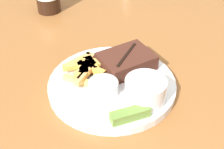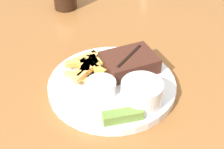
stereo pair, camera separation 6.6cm
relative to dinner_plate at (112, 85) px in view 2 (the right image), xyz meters
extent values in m
cube|color=#935B2D|center=(0.00, 0.00, -0.03)|extent=(1.43, 1.48, 0.04)
cylinder|color=white|center=(0.00, 0.00, 0.00)|extent=(0.28, 0.28, 0.01)
cylinder|color=white|center=(0.00, 0.00, 0.01)|extent=(0.28, 0.28, 0.00)
cube|color=#472319|center=(0.04, 0.05, 0.03)|extent=(0.14, 0.13, 0.03)
cube|color=black|center=(0.04, 0.05, 0.04)|extent=(0.05, 0.09, 0.00)
cube|color=#E4B656|center=(-0.08, 0.07, 0.02)|extent=(0.07, 0.06, 0.01)
cube|color=#DBB258|center=(-0.07, 0.00, 0.02)|extent=(0.07, 0.04, 0.01)
cube|color=gold|center=(-0.06, 0.02, 0.03)|extent=(0.04, 0.07, 0.01)
cube|color=#EDA259|center=(-0.06, 0.04, 0.02)|extent=(0.05, 0.04, 0.01)
cube|color=tan|center=(-0.04, 0.08, 0.02)|extent=(0.04, 0.04, 0.01)
cube|color=#E7AE51|center=(-0.07, 0.04, 0.03)|extent=(0.02, 0.05, 0.01)
cube|color=#EBA159|center=(-0.06, 0.04, 0.03)|extent=(0.04, 0.07, 0.01)
cube|color=#F4AA5B|center=(-0.06, 0.01, 0.03)|extent=(0.05, 0.08, 0.01)
cube|color=#F1A848|center=(-0.06, 0.04, 0.03)|extent=(0.02, 0.06, 0.01)
cube|color=#D6B858|center=(-0.04, 0.06, 0.03)|extent=(0.05, 0.04, 0.01)
cube|color=gold|center=(-0.07, 0.04, 0.03)|extent=(0.07, 0.03, 0.01)
cube|color=#F4A545|center=(-0.04, 0.03, 0.03)|extent=(0.06, 0.05, 0.01)
cube|color=gold|center=(-0.04, 0.05, 0.03)|extent=(0.03, 0.05, 0.01)
cube|color=#DEA756|center=(-0.03, 0.04, 0.02)|extent=(0.02, 0.08, 0.01)
cube|color=gold|center=(-0.03, 0.07, 0.02)|extent=(0.07, 0.01, 0.01)
cube|color=gold|center=(-0.06, 0.04, 0.02)|extent=(0.05, 0.01, 0.01)
cylinder|color=white|center=(0.06, -0.06, 0.03)|extent=(0.08, 0.08, 0.05)
cylinder|color=beige|center=(0.06, -0.06, 0.05)|extent=(0.08, 0.08, 0.01)
cylinder|color=silver|center=(-0.02, -0.03, 0.02)|extent=(0.06, 0.06, 0.03)
cylinder|color=black|center=(-0.02, -0.03, 0.03)|extent=(0.05, 0.05, 0.01)
cube|color=olive|center=(0.03, -0.11, 0.02)|extent=(0.08, 0.04, 0.02)
cube|color=#B7B7BC|center=(-0.08, 0.01, 0.01)|extent=(0.10, 0.03, 0.00)
cube|color=#B7B7BC|center=(-0.02, 0.00, 0.01)|extent=(0.03, 0.01, 0.00)
cube|color=#B7B7BC|center=(-0.01, 0.00, 0.01)|extent=(0.03, 0.01, 0.00)
cube|color=#B7B7BC|center=(-0.01, 0.01, 0.01)|extent=(0.03, 0.01, 0.00)
camera|label=1|loc=(-0.03, -0.52, 0.44)|focal=50.00mm
camera|label=2|loc=(0.04, -0.52, 0.44)|focal=50.00mm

